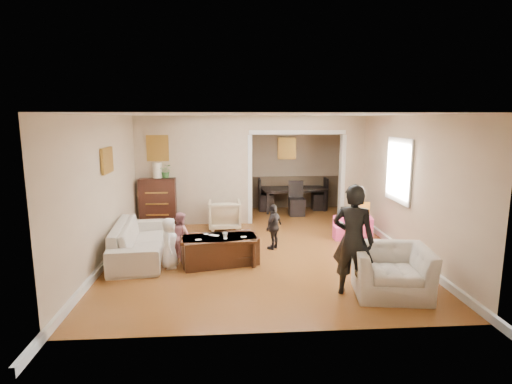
{
  "coord_description": "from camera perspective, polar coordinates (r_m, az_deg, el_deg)",
  "views": [
    {
      "loc": [
        -0.58,
        -7.99,
        2.53
      ],
      "look_at": [
        0.0,
        0.2,
        1.05
      ],
      "focal_mm": 28.63,
      "sensor_mm": 36.0,
      "label": 1
    }
  ],
  "objects": [
    {
      "name": "child_kneel_b",
      "position": [
        7.58,
        -10.41,
        -6.0
      ],
      "size": [
        0.51,
        0.53,
        0.87
      ],
      "primitive_type": "imported",
      "rotation": [
        0.0,
        0.0,
        2.15
      ],
      "color": "pink",
      "rests_on": "ground"
    },
    {
      "name": "potted_plant",
      "position": [
        9.83,
        -12.47,
        2.88
      ],
      "size": [
        0.29,
        0.25,
        0.32
      ],
      "primitive_type": "imported",
      "color": "#407A36",
      "rests_on": "dresser"
    },
    {
      "name": "child_kneel_a",
      "position": [
        7.17,
        -12.01,
        -6.97
      ],
      "size": [
        0.3,
        0.44,
        0.88
      ],
      "primitive_type": "imported",
      "rotation": [
        0.0,
        0.0,
        1.63
      ],
      "color": "white",
      "rests_on": "ground"
    },
    {
      "name": "cyan_cup",
      "position": [
        8.93,
        13.89,
        -3.22
      ],
      "size": [
        0.08,
        0.08,
        0.08
      ],
      "primitive_type": "cylinder",
      "color": "#24B7AB",
      "rests_on": "play_table"
    },
    {
      "name": "framed_art_partition",
      "position": [
        9.85,
        -13.58,
        5.98
      ],
      "size": [
        0.45,
        0.03,
        0.55
      ],
      "primitive_type": "cube",
      "color": "brown",
      "rests_on": "partition_left"
    },
    {
      "name": "partition_header",
      "position": [
        9.94,
        5.77,
        9.56
      ],
      "size": [
        2.22,
        0.18,
        0.35
      ],
      "primitive_type": "cube",
      "color": "#C1AD8D",
      "rests_on": "partition_right"
    },
    {
      "name": "sofa",
      "position": [
        7.87,
        -16.0,
        -6.49
      ],
      "size": [
        1.07,
        2.27,
        0.64
      ],
      "primitive_type": "imported",
      "rotation": [
        0.0,
        0.0,
        1.67
      ],
      "color": "beige",
      "rests_on": "ground"
    },
    {
      "name": "floor",
      "position": [
        8.4,
        0.1,
        -7.31
      ],
      "size": [
        7.0,
        7.0,
        0.0
      ],
      "primitive_type": "plane",
      "color": "#A3642A",
      "rests_on": "ground"
    },
    {
      "name": "cereal_box",
      "position": [
        9.12,
        14.95,
        -2.29
      ],
      "size": [
        0.21,
        0.1,
        0.3
      ],
      "primitive_type": "cube",
      "rotation": [
        0.0,
        0.0,
        -0.17
      ],
      "color": "yellow",
      "rests_on": "play_table"
    },
    {
      "name": "coffee_table",
      "position": [
        7.31,
        -5.1,
        -8.08
      ],
      "size": [
        1.41,
        0.93,
        0.49
      ],
      "primitive_type": "cube",
      "rotation": [
        0.0,
        0.0,
        0.23
      ],
      "color": "#3C2113",
      "rests_on": "ground"
    },
    {
      "name": "coffee_cup",
      "position": [
        7.17,
        -4.35,
        -6.03
      ],
      "size": [
        0.11,
        0.11,
        0.09
      ],
      "primitive_type": "imported",
      "rotation": [
        0.0,
        0.0,
        0.23
      ],
      "color": "silver",
      "rests_on": "coffee_table"
    },
    {
      "name": "adult_person",
      "position": [
        6.03,
        13.4,
        -6.59
      ],
      "size": [
        0.71,
        0.63,
        1.64
      ],
      "primitive_type": "imported",
      "rotation": [
        0.0,
        0.0,
        2.64
      ],
      "color": "black",
      "rests_on": "ground"
    },
    {
      "name": "armchair_front",
      "position": [
        6.35,
        18.31,
        -10.41
      ],
      "size": [
        1.2,
        1.09,
        0.7
      ],
      "primitive_type": "imported",
      "rotation": [
        0.0,
        0.0,
        -0.15
      ],
      "color": "beige",
      "rests_on": "ground"
    },
    {
      "name": "toy_block",
      "position": [
        9.09,
        13.44,
        -3.07
      ],
      "size": [
        0.09,
        0.07,
        0.05
      ],
      "primitive_type": "cube",
      "rotation": [
        0.0,
        0.0,
        0.18
      ],
      "color": "red",
      "rests_on": "play_table"
    },
    {
      "name": "play_bowl",
      "position": [
        8.92,
        14.95,
        -3.39
      ],
      "size": [
        0.23,
        0.23,
        0.05
      ],
      "primitive_type": "imported",
      "rotation": [
        0.0,
        0.0,
        -0.17
      ],
      "color": "silver",
      "rests_on": "play_table"
    },
    {
      "name": "craft_papers",
      "position": [
        7.25,
        -5.57,
        -6.21
      ],
      "size": [
        0.89,
        0.45,
        0.0
      ],
      "color": "white",
      "rests_on": "coffee_table"
    },
    {
      "name": "framed_art_sofa_wall",
      "position": [
        7.73,
        -20.08,
        4.17
      ],
      "size": [
        0.03,
        0.55,
        0.4
      ],
      "primitive_type": "cube",
      "color": "brown"
    },
    {
      "name": "dresser",
      "position": [
        9.98,
        -13.44,
        -1.35
      ],
      "size": [
        0.84,
        0.47,
        1.15
      ],
      "primitive_type": "cube",
      "color": "#361510",
      "rests_on": "ground"
    },
    {
      "name": "partition_left",
      "position": [
        9.9,
        -8.63,
        2.97
      ],
      "size": [
        2.75,
        0.18,
        2.6
      ],
      "primitive_type": "cube",
      "color": "#C1AD8D",
      "rests_on": "ground"
    },
    {
      "name": "partition_right",
      "position": [
        10.33,
        13.2,
        3.11
      ],
      "size": [
        0.55,
        0.18,
        2.6
      ],
      "primitive_type": "cube",
      "color": "#C1AD8D",
      "rests_on": "ground"
    },
    {
      "name": "play_table",
      "position": [
        9.08,
        14.33,
        -4.79
      ],
      "size": [
        0.55,
        0.55,
        0.46
      ],
      "primitive_type": "cube",
      "rotation": [
        0.0,
        0.0,
        -0.17
      ],
      "color": "#EB3D80",
      "rests_on": "ground"
    },
    {
      "name": "table_lamp",
      "position": [
        9.86,
        -13.62,
        2.97
      ],
      "size": [
        0.22,
        0.22,
        0.36
      ],
      "primitive_type": "cylinder",
      "color": "#FDF1CE",
      "rests_on": "dresser"
    },
    {
      "name": "window_pane",
      "position": [
        8.34,
        19.39,
        2.88
      ],
      "size": [
        0.03,
        0.95,
        1.1
      ],
      "primitive_type": "cube",
      "color": "white",
      "rests_on": "ground"
    },
    {
      "name": "child_toddler",
      "position": [
        8.01,
        2.52,
        -4.86
      ],
      "size": [
        0.49,
        0.55,
        0.89
      ],
      "primitive_type": "imported",
      "rotation": [
        0.0,
        0.0,
        -2.21
      ],
      "color": "black",
      "rests_on": "ground"
    },
    {
      "name": "framed_art_alcove",
      "position": [
        11.59,
        4.33,
        6.09
      ],
      "size": [
        0.45,
        0.03,
        0.55
      ],
      "primitive_type": "cube",
      "color": "brown"
    },
    {
      "name": "armchair_back",
      "position": [
        9.49,
        -4.4,
        -3.18
      ],
      "size": [
        0.74,
        0.76,
        0.68
      ],
      "primitive_type": "imported",
      "rotation": [
        0.0,
        0.0,
        3.16
      ],
      "color": "#C4B088",
      "rests_on": "ground"
    },
    {
      "name": "dining_table",
      "position": [
        11.46,
        5.16,
        -0.95
      ],
      "size": [
        1.92,
        1.24,
        0.63
      ],
      "primitive_type": "imported",
      "rotation": [
        0.0,
        0.0,
        0.14
      ],
      "color": "black",
      "rests_on": "ground"
    }
  ]
}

